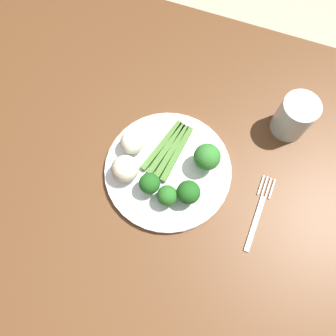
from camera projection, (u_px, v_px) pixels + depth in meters
name	position (u px, v px, depth m)	size (l,w,h in m)	color
ground_plane	(180.00, 236.00, 1.39)	(6.00, 6.00, 0.02)	#B7A88E
dining_table	(189.00, 197.00, 0.78)	(1.39, 0.92, 0.73)	brown
plate	(168.00, 170.00, 0.70)	(0.27, 0.27, 0.01)	white
asparagus_bundle	(169.00, 150.00, 0.70)	(0.07, 0.14, 0.01)	#47752D
broccoli_front_left	(167.00, 196.00, 0.64)	(0.04, 0.04, 0.05)	#568E33
broccoli_back	(207.00, 157.00, 0.66)	(0.05, 0.05, 0.07)	#609E3D
broccoli_right	(190.00, 193.00, 0.64)	(0.05, 0.05, 0.06)	#4C7F2B
broccoli_outer_edge	(150.00, 184.00, 0.65)	(0.04, 0.04, 0.05)	#4C7F2B
cauliflower_front	(132.00, 142.00, 0.68)	(0.05, 0.05, 0.05)	white
cauliflower_left	(125.00, 169.00, 0.66)	(0.06, 0.06, 0.06)	silver
fork	(258.00, 212.00, 0.67)	(0.03, 0.17, 0.00)	silver
water_glass	(294.00, 117.00, 0.69)	(0.08, 0.08, 0.09)	silver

